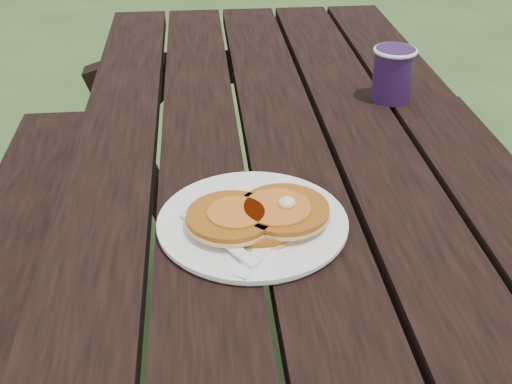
{
  "coord_description": "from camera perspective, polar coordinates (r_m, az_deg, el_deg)",
  "views": [
    {
      "loc": [
        -0.15,
        -0.93,
        1.28
      ],
      "look_at": [
        -0.08,
        -0.17,
        0.8
      ],
      "focal_mm": 45.0,
      "sensor_mm": 36.0,
      "label": 1
    }
  ],
  "objects": [
    {
      "name": "picnic_table",
      "position": [
        1.31,
        2.73,
        -12.01
      ],
      "size": [
        1.36,
        1.8,
        0.75
      ],
      "color": "black",
      "rests_on": "ground"
    },
    {
      "name": "plate",
      "position": [
        0.92,
        -0.31,
        -2.77
      ],
      "size": [
        0.32,
        0.32,
        0.01
      ],
      "primitive_type": "cylinder",
      "rotation": [
        0.0,
        0.0,
        0.24
      ],
      "color": "white",
      "rests_on": "picnic_table"
    },
    {
      "name": "pancake_stack",
      "position": [
        0.9,
        0.29,
        -2.09
      ],
      "size": [
        0.2,
        0.14,
        0.04
      ],
      "rotation": [
        0.0,
        0.0,
        0.4
      ],
      "color": "#AA5B13",
      "rests_on": "plate"
    },
    {
      "name": "knife",
      "position": [
        0.87,
        1.3,
        -4.27
      ],
      "size": [
        0.11,
        0.16,
        0.0
      ],
      "primitive_type": "cube",
      "rotation": [
        0.0,
        0.0,
        -0.57
      ],
      "color": "white",
      "rests_on": "plate"
    },
    {
      "name": "fork",
      "position": [
        0.85,
        -2.3,
        -4.73
      ],
      "size": [
        0.11,
        0.15,
        0.01
      ],
      "primitive_type": null,
      "rotation": [
        0.0,
        0.0,
        0.56
      ],
      "color": "white",
      "rests_on": "plate"
    },
    {
      "name": "coffee_cup",
      "position": [
        1.32,
        12.09,
        10.46
      ],
      "size": [
        0.09,
        0.09,
        0.11
      ],
      "rotation": [
        0.0,
        0.0,
        0.3
      ],
      "color": "#27123B",
      "rests_on": "picnic_table"
    }
  ]
}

